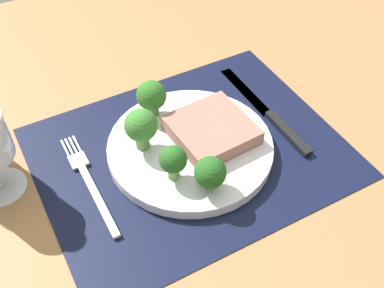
{
  "coord_description": "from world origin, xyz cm",
  "views": [
    {
      "loc": [
        -22.01,
        -40.95,
        50.76
      ],
      "look_at": [
        0.21,
        -0.16,
        1.9
      ],
      "focal_mm": 44.56,
      "sensor_mm": 36.0,
      "label": 1
    }
  ],
  "objects_px": {
    "steak": "(213,131)",
    "knife": "(271,115)",
    "plate": "(190,148)",
    "fork": "(89,182)"
  },
  "relations": [
    {
      "from": "plate",
      "to": "knife",
      "type": "height_order",
      "value": "plate"
    },
    {
      "from": "fork",
      "to": "knife",
      "type": "bearing_deg",
      "value": 1.09
    },
    {
      "from": "plate",
      "to": "knife",
      "type": "distance_m",
      "value": 0.14
    },
    {
      "from": "steak",
      "to": "knife",
      "type": "xyz_separation_m",
      "value": [
        0.11,
        0.01,
        -0.02
      ]
    },
    {
      "from": "plate",
      "to": "fork",
      "type": "xyz_separation_m",
      "value": [
        -0.15,
        0.01,
        -0.01
      ]
    },
    {
      "from": "steak",
      "to": "knife",
      "type": "height_order",
      "value": "steak"
    },
    {
      "from": "steak",
      "to": "knife",
      "type": "relative_size",
      "value": 0.46
    },
    {
      "from": "plate",
      "to": "fork",
      "type": "bearing_deg",
      "value": 174.52
    },
    {
      "from": "knife",
      "to": "fork",
      "type": "bearing_deg",
      "value": -178.85
    },
    {
      "from": "steak",
      "to": "fork",
      "type": "xyz_separation_m",
      "value": [
        -0.18,
        0.02,
        -0.02
      ]
    }
  ]
}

